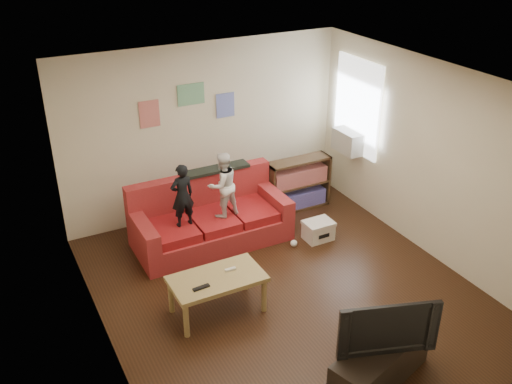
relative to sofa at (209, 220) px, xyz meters
name	(u,v)px	position (x,y,z in m)	size (l,w,h in m)	color
room_shell	(287,196)	(0.36, -1.57, 1.02)	(4.52, 5.02, 2.72)	#341D0F
sofa	(209,220)	(0.00, 0.00, 0.00)	(2.22, 1.02, 0.98)	#A52728
child_a	(182,195)	(-0.45, -0.18, 0.59)	(0.33, 0.22, 0.91)	black
child_b	(223,185)	(0.15, -0.18, 0.62)	(0.46, 0.36, 0.96)	white
coffee_table	(217,282)	(-0.58, -1.57, 0.10)	(1.11, 0.61, 0.50)	#A88B50
remote	(201,287)	(-0.83, -1.69, 0.18)	(0.20, 0.05, 0.02)	black
game_controller	(230,269)	(-0.38, -1.52, 0.19)	(0.14, 0.04, 0.03)	silver
bookshelf	(298,186)	(1.67, 0.27, 0.05)	(1.06, 0.32, 0.85)	#402C19
window	(357,106)	(2.58, 0.08, 1.31)	(0.04, 1.08, 1.48)	white
ac_unit	(348,141)	(2.46, 0.08, 0.75)	(0.28, 0.55, 0.35)	#B7B2A3
artwork_left	(149,114)	(-0.49, 0.91, 1.42)	(0.30, 0.01, 0.40)	#D87266
artwork_center	(191,94)	(0.16, 0.91, 1.62)	(0.42, 0.01, 0.32)	#72B27F
artwork_right	(225,105)	(0.71, 0.91, 1.37)	(0.30, 0.01, 0.38)	#727FCC
file_box	(318,230)	(1.42, -0.73, -0.18)	(0.42, 0.32, 0.29)	white
tv_stand	(380,364)	(0.43, -3.39, -0.10)	(1.24, 0.41, 0.47)	black
television	(385,323)	(0.43, -3.39, 0.43)	(1.02, 0.13, 0.59)	black
tissue	(294,243)	(1.00, -0.74, -0.28)	(0.10, 0.10, 0.10)	white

